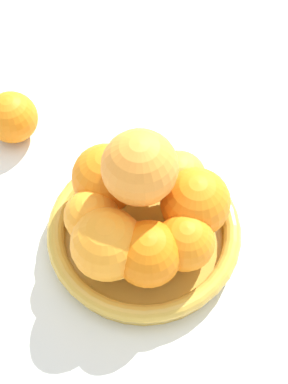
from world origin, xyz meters
The scene contains 4 objects.
ground_plane centered at (0.00, 0.00, 0.00)m, with size 4.00×4.00×0.00m, color silver.
fruit_bowl centered at (0.00, 0.00, 0.02)m, with size 0.24×0.24×0.03m.
orange_pile centered at (0.00, 0.00, 0.08)m, with size 0.19×0.19×0.15m.
stray_orange centered at (-0.10, 0.23, 0.04)m, with size 0.07×0.07×0.07m, color orange.
Camera 1 is at (-0.12, -0.30, 0.60)m, focal length 50.00 mm.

